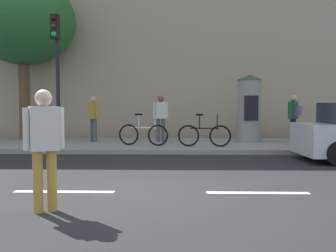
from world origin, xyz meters
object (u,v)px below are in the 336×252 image
object	(u,v)px
street_tree	(23,21)
pedestrian_with_bag	(294,114)
poster_column	(249,108)
pedestrian_in_red_top	(44,141)
bicycle_leaning	(143,134)
pedestrian_with_backpack	(93,115)
traffic_light	(56,59)
pedestrian_in_light_jacket	(161,115)
bicycle_upright	(204,135)

from	to	relation	value
street_tree	pedestrian_with_bag	size ratio (longest dim) A/B	3.69
poster_column	pedestrian_in_red_top	size ratio (longest dim) A/B	1.42
pedestrian_in_red_top	bicycle_leaning	bearing A→B (deg)	84.31
pedestrian_in_red_top	pedestrian_with_backpack	distance (m)	8.76
traffic_light	pedestrian_with_bag	xyz separation A→B (m)	(8.02, 1.97, -1.77)
pedestrian_with_bag	bicycle_leaning	bearing A→B (deg)	-169.13
traffic_light	street_tree	distance (m)	4.29
poster_column	pedestrian_in_red_top	bearing A→B (deg)	-117.63
street_tree	pedestrian_in_light_jacket	size ratio (longest dim) A/B	3.73
traffic_light	pedestrian_in_red_top	bearing A→B (deg)	-73.72
traffic_light	pedestrian_in_red_top	xyz separation A→B (m)	(1.89, -6.48, -1.93)
street_tree	pedestrian_in_light_jacket	world-z (taller)	street_tree
pedestrian_in_light_jacket	pedestrian_in_red_top	bearing A→B (deg)	-98.40
street_tree	bicycle_leaning	size ratio (longest dim) A/B	3.71
poster_column	pedestrian_with_bag	world-z (taller)	poster_column
bicycle_upright	poster_column	bearing A→B (deg)	41.71
bicycle_leaning	poster_column	bearing A→B (deg)	18.70
bicycle_upright	pedestrian_with_bag	bearing A→B (deg)	21.52
pedestrian_with_bag	street_tree	bearing A→B (deg)	173.74
poster_column	street_tree	distance (m)	9.44
street_tree	bicycle_upright	world-z (taller)	street_tree
pedestrian_with_bag	bicycle_leaning	size ratio (longest dim) A/B	1.01
street_tree	bicycle_upright	xyz separation A→B (m)	(6.99, -2.44, -4.29)
pedestrian_in_red_top	bicycle_leaning	world-z (taller)	pedestrian_in_red_top
street_tree	pedestrian_with_bag	xyz separation A→B (m)	(10.32, -1.13, -3.63)
pedestrian_in_red_top	bicycle_leaning	size ratio (longest dim) A/B	1.02
pedestrian_in_light_jacket	bicycle_leaning	size ratio (longest dim) A/B	1.00
pedestrian_with_bag	poster_column	bearing A→B (deg)	170.63
traffic_light	bicycle_leaning	world-z (taller)	traffic_light
pedestrian_with_backpack	street_tree	bearing A→B (deg)	162.89
traffic_light	pedestrian_in_light_jacket	xyz separation A→B (m)	(3.17, 2.21, -1.81)
pedestrian_in_light_jacket	street_tree	bearing A→B (deg)	170.76
bicycle_upright	pedestrian_in_light_jacket	bearing A→B (deg)	134.27
poster_column	traffic_light	bearing A→B (deg)	-160.95
traffic_light	pedestrian_with_backpack	world-z (taller)	traffic_light
poster_column	pedestrian_in_light_jacket	world-z (taller)	poster_column
traffic_light	bicycle_leaning	xyz separation A→B (m)	(2.63, 0.93, -2.43)
pedestrian_with_backpack	pedestrian_in_light_jacket	world-z (taller)	pedestrian_in_light_jacket
pedestrian_in_red_top	bicycle_upright	world-z (taller)	pedestrian_in_red_top
pedestrian_with_bag	pedestrian_in_light_jacket	distance (m)	4.85
pedestrian_in_red_top	poster_column	bearing A→B (deg)	62.37
pedestrian_in_light_jacket	poster_column	bearing A→B (deg)	0.32
bicycle_leaning	pedestrian_with_bag	bearing A→B (deg)	10.87
traffic_light	pedestrian_with_bag	distance (m)	8.44
traffic_light	bicycle_leaning	bearing A→B (deg)	19.54
pedestrian_in_red_top	street_tree	bearing A→B (deg)	113.67
pedestrian_with_backpack	pedestrian_in_light_jacket	distance (m)	2.52
poster_column	street_tree	bearing A→B (deg)	174.30
pedestrian_with_bag	bicycle_upright	xyz separation A→B (m)	(-3.33, -1.31, -0.66)
pedestrian_with_bag	bicycle_leaning	xyz separation A→B (m)	(-5.38, -1.03, -0.66)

